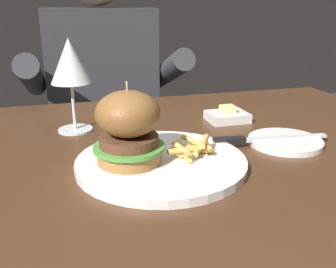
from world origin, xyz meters
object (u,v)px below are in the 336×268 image
object	(u,v)px
burger_sandwich	(128,127)
wine_glass	(70,64)
main_plate	(161,162)
bread_plate	(285,141)
diner_person	(105,130)
table_knife	(260,139)
butter_dish	(227,116)

from	to	relation	value
burger_sandwich	wine_glass	size ratio (longest dim) A/B	0.68
main_plate	burger_sandwich	bearing A→B (deg)	178.67
bread_plate	wine_glass	bearing A→B (deg)	153.13
burger_sandwich	diner_person	bearing A→B (deg)	86.98
wine_glass	main_plate	bearing A→B (deg)	-60.93
table_knife	bread_plate	bearing A→B (deg)	-5.93
main_plate	diner_person	bearing A→B (deg)	90.98
bread_plate	table_knife	size ratio (longest dim) A/B	0.62
burger_sandwich	diner_person	world-z (taller)	diner_person
main_plate	diner_person	size ratio (longest dim) A/B	0.24
table_knife	main_plate	bearing A→B (deg)	-168.75
main_plate	bread_plate	world-z (taller)	main_plate
wine_glass	burger_sandwich	bearing A→B (deg)	-71.79
burger_sandwich	bread_plate	bearing A→B (deg)	6.31
bread_plate	table_knife	distance (m)	0.05
wine_glass	diner_person	distance (m)	0.62
main_plate	bread_plate	size ratio (longest dim) A/B	2.01
main_plate	bread_plate	xyz separation A→B (m)	(0.25, 0.03, -0.00)
wine_glass	butter_dish	bearing A→B (deg)	-4.30
bread_plate	table_knife	bearing A→B (deg)	174.07
main_plate	wine_glass	world-z (taller)	wine_glass
burger_sandwich	table_knife	size ratio (longest dim) A/B	0.58
wine_glass	table_knife	world-z (taller)	wine_glass
main_plate	table_knife	world-z (taller)	table_knife
main_plate	butter_dish	xyz separation A→B (m)	(0.21, 0.20, 0.00)
main_plate	wine_glass	size ratio (longest dim) A/B	1.46
wine_glass	diner_person	bearing A→B (deg)	77.62
butter_dish	diner_person	distance (m)	0.62
butter_dish	burger_sandwich	bearing A→B (deg)	-142.43
burger_sandwich	bread_plate	xyz separation A→B (m)	(0.30, 0.03, -0.07)
wine_glass	bread_plate	distance (m)	0.45
bread_plate	butter_dish	xyz separation A→B (m)	(-0.04, 0.17, 0.01)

